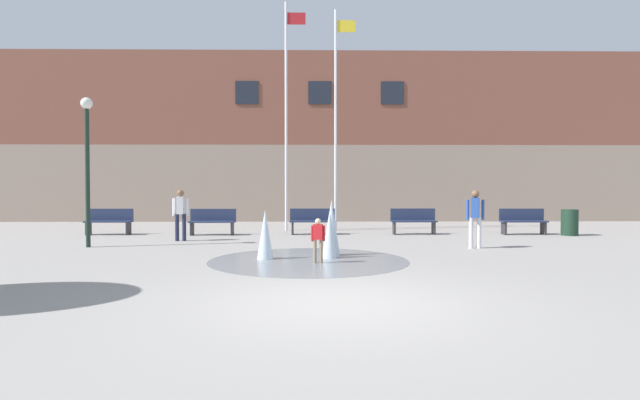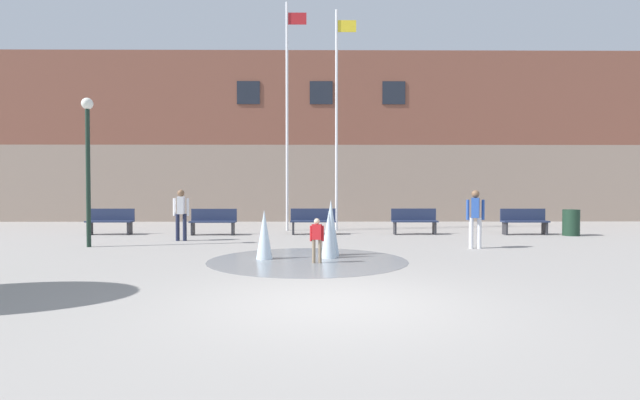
{
  "view_description": "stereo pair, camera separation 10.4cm",
  "coord_description": "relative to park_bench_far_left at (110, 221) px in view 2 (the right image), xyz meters",
  "views": [
    {
      "loc": [
        -0.34,
        -7.13,
        1.67
      ],
      "look_at": [
        -0.13,
        7.26,
        1.3
      ],
      "focal_mm": 28.0,
      "sensor_mm": 36.0,
      "label": 1
    },
    {
      "loc": [
        -0.24,
        -7.13,
        1.67
      ],
      "look_at": [
        -0.13,
        7.26,
        1.3
      ],
      "focal_mm": 28.0,
      "sensor_mm": 36.0,
      "label": 2
    }
  ],
  "objects": [
    {
      "name": "ground_plane",
      "position": [
        7.51,
        -10.48,
        -0.48
      ],
      "size": [
        100.0,
        100.0,
        0.0
      ],
      "primitive_type": "plane",
      "color": "gray"
    },
    {
      "name": "library_building",
      "position": [
        7.51,
        9.51,
        3.65
      ],
      "size": [
        36.0,
        6.05,
        8.26
      ],
      "color": "gray",
      "rests_on": "ground"
    },
    {
      "name": "splash_fountain",
      "position": [
        7.13,
        -5.88,
        0.0
      ],
      "size": [
        4.55,
        4.55,
        1.37
      ],
      "color": "gray",
      "rests_on": "ground"
    },
    {
      "name": "park_bench_far_left",
      "position": [
        0.0,
        0.0,
        0.0
      ],
      "size": [
        1.6,
        0.44,
        0.91
      ],
      "color": "#28282D",
      "rests_on": "ground"
    },
    {
      "name": "park_bench_left_of_flagpoles",
      "position": [
        3.66,
        -0.17,
        0.0
      ],
      "size": [
        1.6,
        0.44,
        0.91
      ],
      "color": "#28282D",
      "rests_on": "ground"
    },
    {
      "name": "park_bench_center",
      "position": [
        7.15,
        0.01,
        0.0
      ],
      "size": [
        1.6,
        0.44,
        0.91
      ],
      "color": "#28282D",
      "rests_on": "ground"
    },
    {
      "name": "park_bench_near_trashcan",
      "position": [
        10.74,
        -0.01,
        0.0
      ],
      "size": [
        1.6,
        0.44,
        0.91
      ],
      "color": "#28282D",
      "rests_on": "ground"
    },
    {
      "name": "park_bench_far_right",
      "position": [
        14.6,
        -0.13,
        0.0
      ],
      "size": [
        1.6,
        0.44,
        0.91
      ],
      "color": "#28282D",
      "rests_on": "ground"
    },
    {
      "name": "child_running",
      "position": [
        7.28,
        -6.69,
        0.1
      ],
      "size": [
        0.31,
        0.16,
        0.99
      ],
      "rotation": [
        0.0,
        0.0,
        2.95
      ],
      "color": "#89755B",
      "rests_on": "ground"
    },
    {
      "name": "adult_near_bench",
      "position": [
        11.61,
        -4.08,
        0.45
      ],
      "size": [
        0.5,
        0.39,
        1.59
      ],
      "rotation": [
        0.0,
        0.0,
        1.21
      ],
      "color": "silver",
      "rests_on": "ground"
    },
    {
      "name": "teen_by_trashcan",
      "position": [
        3.06,
        -2.1,
        0.45
      ],
      "size": [
        0.5,
        0.36,
        1.59
      ],
      "rotation": [
        0.0,
        0.0,
        -1.47
      ],
      "color": "#1E233D",
      "rests_on": "ground"
    },
    {
      "name": "flagpole_left",
      "position": [
        6.17,
        1.62,
        4.14
      ],
      "size": [
        0.8,
        0.1,
        8.74
      ],
      "color": "silver",
      "rests_on": "ground"
    },
    {
      "name": "flagpole_right",
      "position": [
        8.07,
        1.62,
        4.0
      ],
      "size": [
        0.8,
        0.1,
        8.46
      ],
      "color": "silver",
      "rests_on": "ground"
    },
    {
      "name": "lamp_post_left_lane",
      "position": [
        0.91,
        -3.68,
        2.21
      ],
      "size": [
        0.32,
        0.32,
        4.15
      ],
      "color": "#192D23",
      "rests_on": "ground"
    },
    {
      "name": "trash_can",
      "position": [
        16.06,
        -0.53,
        -0.03
      ],
      "size": [
        0.56,
        0.56,
        0.9
      ],
      "primitive_type": "cylinder",
      "color": "#193323",
      "rests_on": "ground"
    }
  ]
}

